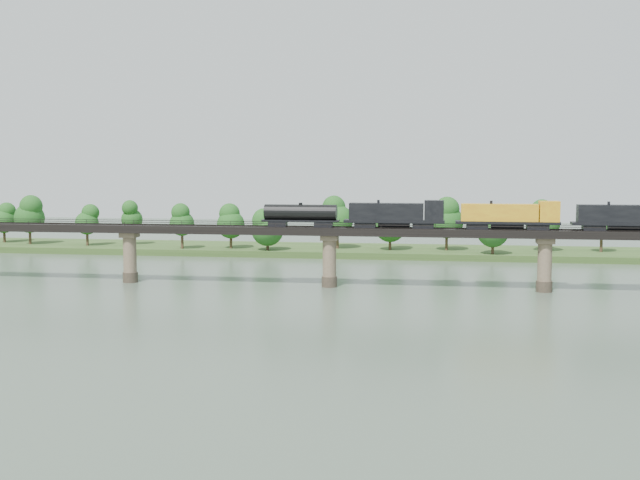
# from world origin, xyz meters

# --- Properties ---
(ground) EXTENTS (400.00, 400.00, 0.00)m
(ground) POSITION_xyz_m (0.00, 0.00, 0.00)
(ground) COLOR #3B4B3C
(ground) RESTS_ON ground
(far_bank) EXTENTS (300.00, 24.00, 1.60)m
(far_bank) POSITION_xyz_m (0.00, 85.00, 0.80)
(far_bank) COLOR #2D481C
(far_bank) RESTS_ON ground
(bridge) EXTENTS (236.00, 30.00, 11.50)m
(bridge) POSITION_xyz_m (0.00, 30.00, 5.46)
(bridge) COLOR #473A2D
(bridge) RESTS_ON ground
(bridge_superstructure) EXTENTS (220.00, 4.90, 0.75)m
(bridge_superstructure) POSITION_xyz_m (0.00, 30.00, 11.79)
(bridge_superstructure) COLOR black
(bridge_superstructure) RESTS_ON bridge
(far_treeline) EXTENTS (289.06, 17.54, 13.60)m
(far_treeline) POSITION_xyz_m (-8.21, 80.52, 8.83)
(far_treeline) COLOR #382619
(far_treeline) RESTS_ON far_bank
(freight_train) EXTENTS (76.34, 2.97, 5.25)m
(freight_train) POSITION_xyz_m (26.33, 30.00, 14.01)
(freight_train) COLOR black
(freight_train) RESTS_ON bridge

